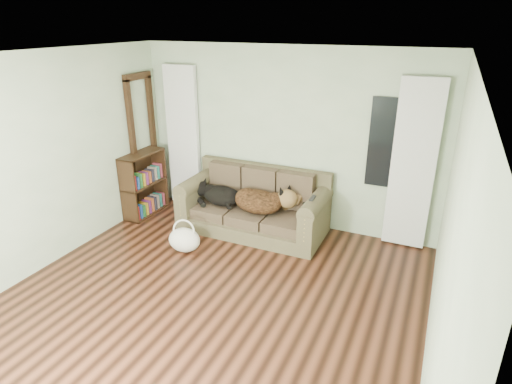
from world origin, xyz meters
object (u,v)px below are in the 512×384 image
at_px(sofa, 253,202).
at_px(bookshelf, 144,184).
at_px(dog_shepherd, 262,202).
at_px(dog_black_lab, 219,195).
at_px(tote_bag, 184,240).

distance_m(sofa, bookshelf, 1.82).
bearing_deg(sofa, dog_shepherd, -11.97).
relative_size(sofa, dog_black_lab, 3.28).
distance_m(tote_bag, bookshelf, 1.50).
bearing_deg(dog_shepherd, tote_bag, 59.03).
xyz_separation_m(dog_black_lab, bookshelf, (-1.27, -0.12, 0.02)).
bearing_deg(tote_bag, dog_shepherd, 50.38).
bearing_deg(dog_black_lab, sofa, 20.84).
bearing_deg(dog_black_lab, dog_shepherd, 17.59).
xyz_separation_m(tote_bag, bookshelf, (-1.23, 0.78, 0.34)).
bearing_deg(tote_bag, bookshelf, 147.61).
height_order(sofa, bookshelf, bookshelf).
distance_m(dog_black_lab, tote_bag, 0.96).
distance_m(dog_black_lab, bookshelf, 1.28).
distance_m(sofa, tote_bag, 1.13).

